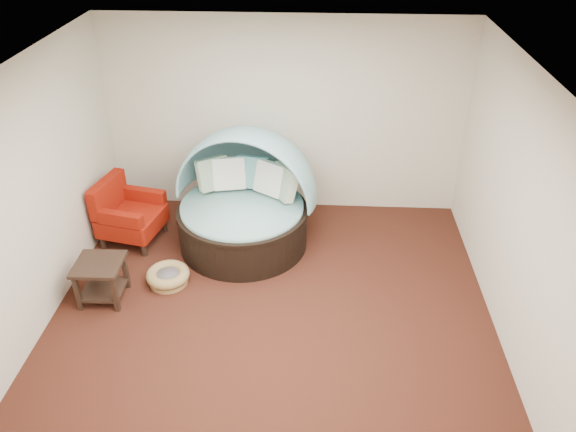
# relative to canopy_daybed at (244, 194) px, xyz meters

# --- Properties ---
(floor) EXTENTS (5.00, 5.00, 0.00)m
(floor) POSITION_rel_canopy_daybed_xyz_m (0.47, -1.50, -0.73)
(floor) COLOR #401B12
(floor) RESTS_ON ground
(wall_back) EXTENTS (5.00, 0.00, 5.00)m
(wall_back) POSITION_rel_canopy_daybed_xyz_m (0.47, 1.00, 0.67)
(wall_back) COLOR beige
(wall_back) RESTS_ON floor
(wall_front) EXTENTS (5.00, 0.00, 5.00)m
(wall_front) POSITION_rel_canopy_daybed_xyz_m (0.47, -4.00, 0.67)
(wall_front) COLOR beige
(wall_front) RESTS_ON floor
(wall_left) EXTENTS (0.00, 5.00, 5.00)m
(wall_left) POSITION_rel_canopy_daybed_xyz_m (-2.03, -1.50, 0.67)
(wall_left) COLOR beige
(wall_left) RESTS_ON floor
(wall_right) EXTENTS (0.00, 5.00, 5.00)m
(wall_right) POSITION_rel_canopy_daybed_xyz_m (2.97, -1.50, 0.67)
(wall_right) COLOR beige
(wall_right) RESTS_ON floor
(ceiling) EXTENTS (5.00, 5.00, 0.00)m
(ceiling) POSITION_rel_canopy_daybed_xyz_m (0.47, -1.50, 2.07)
(ceiling) COLOR white
(ceiling) RESTS_ON wall_back
(canopy_daybed) EXTENTS (2.06, 2.01, 1.58)m
(canopy_daybed) POSITION_rel_canopy_daybed_xyz_m (0.00, 0.00, 0.00)
(canopy_daybed) COLOR black
(canopy_daybed) RESTS_ON floor
(pet_basket) EXTENTS (0.69, 0.69, 0.19)m
(pet_basket) POSITION_rel_canopy_daybed_xyz_m (-0.84, -0.98, -0.63)
(pet_basket) COLOR olive
(pet_basket) RESTS_ON floor
(red_armchair) EXTENTS (0.90, 0.90, 0.89)m
(red_armchair) POSITION_rel_canopy_daybed_xyz_m (-1.58, -0.07, -0.32)
(red_armchair) COLOR black
(red_armchair) RESTS_ON floor
(side_table) EXTENTS (0.55, 0.55, 0.51)m
(side_table) POSITION_rel_canopy_daybed_xyz_m (-1.53, -1.31, -0.40)
(side_table) COLOR black
(side_table) RESTS_ON floor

